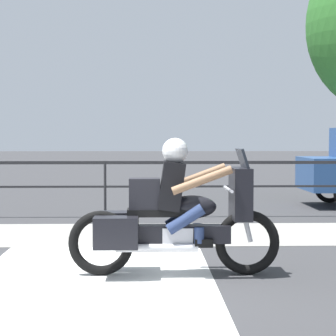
{
  "coord_description": "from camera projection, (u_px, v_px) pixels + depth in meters",
  "views": [
    {
      "loc": [
        0.84,
        -6.93,
        1.56
      ],
      "look_at": [
        1.08,
        1.31,
        1.16
      ],
      "focal_mm": 70.0,
      "sensor_mm": 36.0,
      "label": 1
    }
  ],
  "objects": [
    {
      "name": "crosswalk_band",
      "position": [
        90.0,
        286.0,
        6.77
      ],
      "size": [
        2.64,
        6.0,
        0.01
      ],
      "primitive_type": "cube",
      "color": "silver",
      "rests_on": "ground"
    },
    {
      "name": "motorcycle",
      "position": [
        174.0,
        215.0,
        7.32
      ],
      "size": [
        2.37,
        0.76,
        1.54
      ],
      "rotation": [
        0.0,
        0.0,
        0.06
      ],
      "color": "black",
      "rests_on": "ground"
    },
    {
      "name": "sidewalk_band",
      "position": [
        96.0,
        234.0,
        10.36
      ],
      "size": [
        44.0,
        2.4,
        0.01
      ],
      "primitive_type": "cube",
      "color": "#99968E",
      "rests_on": "ground"
    },
    {
      "name": "ground_plane",
      "position": [
        70.0,
        283.0,
        6.97
      ],
      "size": [
        120.0,
        120.0,
        0.0
      ],
      "primitive_type": "plane",
      "color": "#38383A"
    },
    {
      "name": "fence_railing",
      "position": [
        105.0,
        173.0,
        12.45
      ],
      "size": [
        36.0,
        0.05,
        1.09
      ],
      "color": "#232326",
      "rests_on": "ground"
    }
  ]
}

